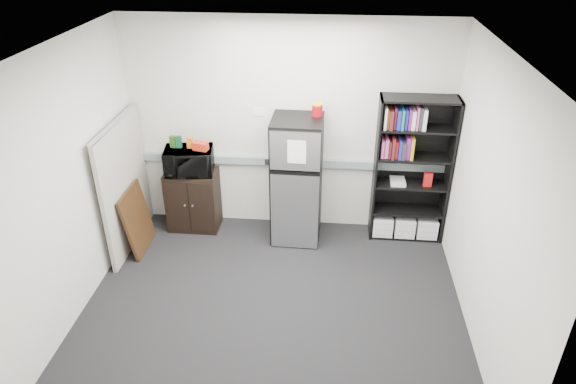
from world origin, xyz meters
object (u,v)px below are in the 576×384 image
object	(u,v)px
cabinet	(193,200)
microwave	(189,161)
bookshelf	(411,171)
cubicle_partition	(125,185)
refrigerator	(297,180)

from	to	relation	value
cabinet	microwave	distance (m)	0.57
bookshelf	cabinet	world-z (taller)	bookshelf
bookshelf	microwave	size ratio (longest dim) A/B	3.14
bookshelf	cabinet	size ratio (longest dim) A/B	2.28
cubicle_partition	microwave	world-z (taller)	cubicle_partition
cabinet	cubicle_partition	bearing A→B (deg)	-148.56
microwave	bookshelf	bearing A→B (deg)	-6.72
microwave	refrigerator	size ratio (longest dim) A/B	0.37
bookshelf	refrigerator	distance (m)	1.40
cabinet	bookshelf	bearing A→B (deg)	1.35
cabinet	refrigerator	xyz separation A→B (m)	(1.35, -0.08, 0.39)
cabinet	refrigerator	bearing A→B (deg)	-3.39
refrigerator	cubicle_partition	bearing A→B (deg)	-169.17
cubicle_partition	refrigerator	size ratio (longest dim) A/B	1.01
cubicle_partition	cabinet	bearing A→B (deg)	31.44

